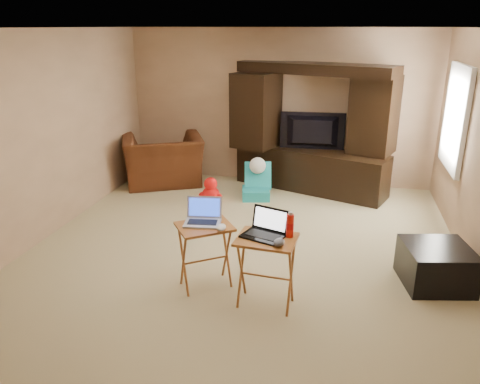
% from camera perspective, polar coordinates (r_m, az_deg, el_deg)
% --- Properties ---
extents(floor, '(5.50, 5.50, 0.00)m').
position_cam_1_polar(floor, '(5.62, 0.45, -7.03)').
color(floor, '#CABC8B').
rests_on(floor, ground).
extents(ceiling, '(5.50, 5.50, 0.00)m').
position_cam_1_polar(ceiling, '(5.02, 0.53, 19.39)').
color(ceiling, silver).
rests_on(ceiling, ground).
extents(wall_back, '(5.00, 0.00, 5.00)m').
position_cam_1_polar(wall_back, '(7.84, 4.77, 10.23)').
color(wall_back, tan).
rests_on(wall_back, ground).
extents(wall_front, '(5.00, 0.00, 5.00)m').
position_cam_1_polar(wall_front, '(2.72, -11.92, -8.73)').
color(wall_front, tan).
rests_on(wall_front, ground).
extents(wall_left, '(0.00, 5.50, 5.50)m').
position_cam_1_polar(wall_left, '(6.19, -22.92, 6.23)').
color(wall_left, tan).
rests_on(wall_left, ground).
extents(window_pane, '(0.00, 1.20, 1.20)m').
position_cam_1_polar(window_pane, '(6.71, 24.95, 8.20)').
color(window_pane, white).
rests_on(window_pane, ground).
extents(window_frame, '(0.06, 1.14, 1.34)m').
position_cam_1_polar(window_frame, '(6.71, 24.78, 8.22)').
color(window_frame, white).
rests_on(window_frame, ground).
extents(entertainment_center, '(2.50, 1.41, 1.99)m').
position_cam_1_polar(entertainment_center, '(7.47, 8.84, 7.63)').
color(entertainment_center, black).
rests_on(entertainment_center, floor).
extents(television, '(1.02, 0.17, 0.58)m').
position_cam_1_polar(television, '(7.44, 8.80, 7.25)').
color(television, black).
rests_on(television, entertainment_center).
extents(recliner, '(1.62, 1.54, 0.82)m').
position_cam_1_polar(recliner, '(7.91, -9.36, 3.89)').
color(recliner, '#4E2110').
rests_on(recliner, floor).
extents(child_rocker, '(0.51, 0.55, 0.55)m').
position_cam_1_polar(child_rocker, '(7.15, 1.95, 1.31)').
color(child_rocker, teal).
rests_on(child_rocker, floor).
extents(plush_toy, '(0.37, 0.31, 0.42)m').
position_cam_1_polar(plush_toy, '(6.96, -3.59, 0.17)').
color(plush_toy, red).
rests_on(plush_toy, floor).
extents(push_toy, '(0.61, 0.47, 0.43)m').
position_cam_1_polar(push_toy, '(7.44, 14.23, 0.96)').
color(push_toy, blue).
rests_on(push_toy, floor).
extents(ottoman, '(0.76, 0.76, 0.42)m').
position_cam_1_polar(ottoman, '(5.23, 22.78, -8.27)').
color(ottoman, black).
rests_on(ottoman, floor).
extents(tray_table_left, '(0.66, 0.64, 0.67)m').
position_cam_1_polar(tray_table_left, '(4.75, -4.24, -7.80)').
color(tray_table_left, '#9E5D26').
rests_on(tray_table_left, floor).
extents(tray_table_right, '(0.57, 0.47, 0.70)m').
position_cam_1_polar(tray_table_right, '(4.44, 3.17, -9.72)').
color(tray_table_right, '#A45827').
rests_on(tray_table_right, floor).
extents(laptop_left, '(0.39, 0.33, 0.24)m').
position_cam_1_polar(laptop_left, '(4.60, -4.64, -2.53)').
color(laptop_left, '#A7A7AB').
rests_on(laptop_left, tray_table_left).
extents(laptop_right, '(0.44, 0.40, 0.24)m').
position_cam_1_polar(laptop_right, '(4.25, 2.80, -4.02)').
color(laptop_right, black).
rests_on(laptop_right, tray_table_right).
extents(mouse_left, '(0.10, 0.14, 0.06)m').
position_cam_1_polar(mouse_left, '(4.49, -2.28, -4.33)').
color(mouse_left, silver).
rests_on(mouse_left, tray_table_left).
extents(mouse_right, '(0.12, 0.16, 0.06)m').
position_cam_1_polar(mouse_right, '(4.14, 4.77, -6.13)').
color(mouse_right, '#404045').
rests_on(mouse_right, tray_table_right).
extents(water_bottle, '(0.07, 0.07, 0.21)m').
position_cam_1_polar(water_bottle, '(4.28, 6.11, -4.12)').
color(water_bottle, red).
rests_on(water_bottle, tray_table_right).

